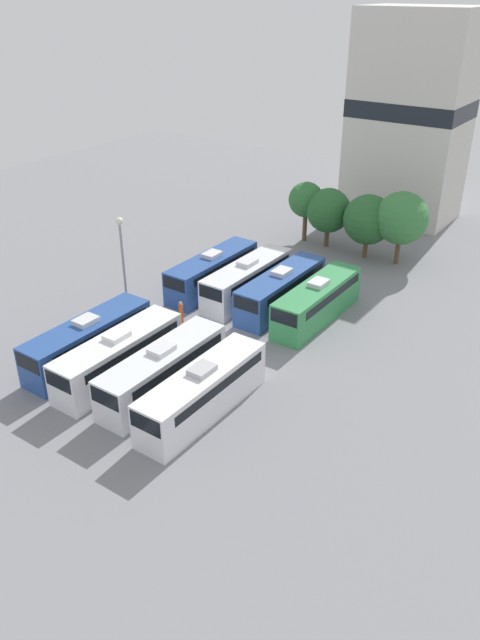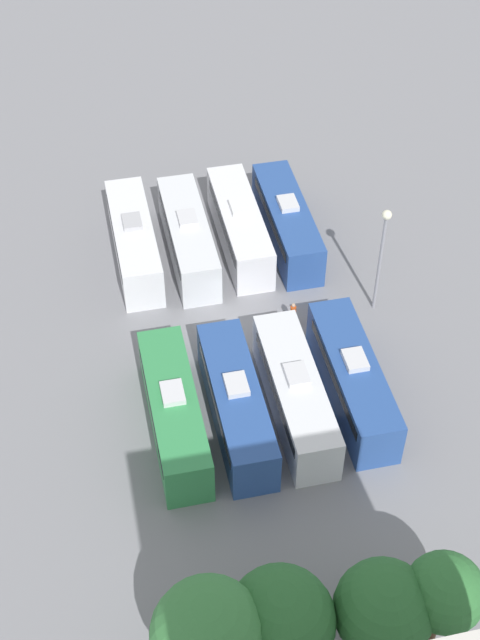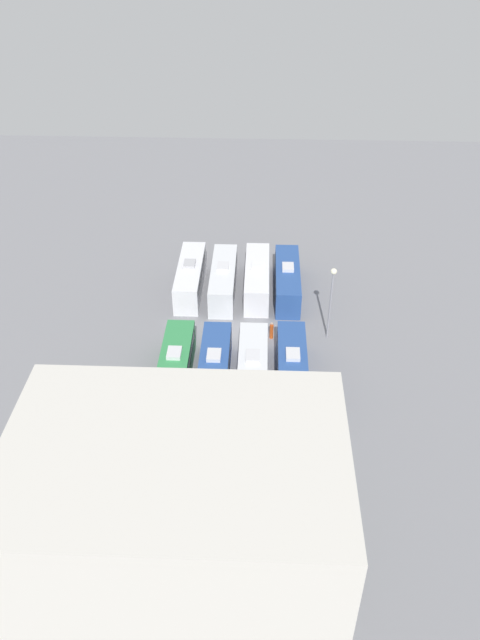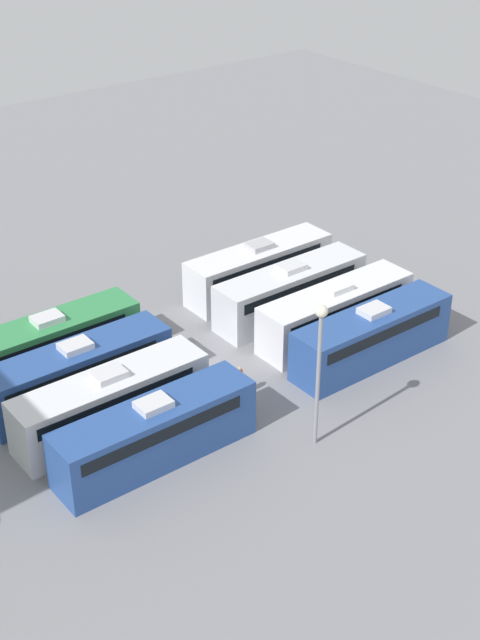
{
  "view_description": "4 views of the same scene",
  "coord_description": "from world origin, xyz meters",
  "px_view_note": "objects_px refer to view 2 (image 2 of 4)",
  "views": [
    {
      "loc": [
        25.23,
        -31.88,
        23.62
      ],
      "look_at": [
        1.89,
        1.28,
        1.61
      ],
      "focal_mm": 35.0,
      "sensor_mm": 36.0,
      "label": 1
    },
    {
      "loc": [
        8.11,
        38.11,
        39.4
      ],
      "look_at": [
        -0.0,
        1.03,
        1.41
      ],
      "focal_mm": 50.0,
      "sensor_mm": 36.0,
      "label": 2
    },
    {
      "loc": [
        -2.24,
        48.71,
        37.03
      ],
      "look_at": [
        -0.4,
        1.75,
        2.77
      ],
      "focal_mm": 35.0,
      "sensor_mm": 36.0,
      "label": 3
    },
    {
      "loc": [
        -34.22,
        24.57,
        26.99
      ],
      "look_at": [
        -0.98,
        -1.13,
        2.86
      ],
      "focal_mm": 50.0,
      "sensor_mm": 36.0,
      "label": 4
    }
  ],
  "objects_px": {
    "tree_1": "(383,609)",
    "tree_2": "(280,621)",
    "tree_0": "(445,593)",
    "bus_0": "(287,222)",
    "worker_person": "(293,315)",
    "bus_2": "(188,237)",
    "bus_4": "(353,379)",
    "light_pole": "(383,244)",
    "bus_6": "(237,403)",
    "bus_7": "(174,412)",
    "tree_3": "(209,635)",
    "bus_1": "(240,226)",
    "bus_5": "(295,393)",
    "bus_3": "(134,240)"
  },
  "relations": [
    {
      "from": "bus_5",
      "to": "light_pole",
      "type": "relative_size",
      "value": 1.32
    },
    {
      "from": "tree_3",
      "to": "bus_4",
      "type": "bearing_deg",
      "value": -127.3
    },
    {
      "from": "bus_0",
      "to": "tree_2",
      "type": "bearing_deg",
      "value": 74.79
    },
    {
      "from": "bus_4",
      "to": "light_pole",
      "type": "height_order",
      "value": "light_pole"
    },
    {
      "from": "bus_7",
      "to": "tree_2",
      "type": "xyz_separation_m",
      "value": [
        -2.37,
        13.92,
        2.16
      ]
    },
    {
      "from": "bus_7",
      "to": "tree_1",
      "type": "height_order",
      "value": "tree_1"
    },
    {
      "from": "bus_5",
      "to": "tree_0",
      "type": "distance_m",
      "value": 14.77
    },
    {
      "from": "tree_3",
      "to": "tree_0",
      "type": "bearing_deg",
      "value": 178.77
    },
    {
      "from": "tree_3",
      "to": "bus_0",
      "type": "bearing_deg",
      "value": -110.7
    },
    {
      "from": "bus_5",
      "to": "tree_0",
      "type": "relative_size",
      "value": 1.66
    },
    {
      "from": "light_pole",
      "to": "bus_7",
      "type": "bearing_deg",
      "value": 26.99
    },
    {
      "from": "light_pole",
      "to": "bus_1",
      "type": "bearing_deg",
      "value": -48.08
    },
    {
      "from": "bus_1",
      "to": "tree_2",
      "type": "bearing_deg",
      "value": 81.04
    },
    {
      "from": "worker_person",
      "to": "bus_0",
      "type": "bearing_deg",
      "value": -101.8
    },
    {
      "from": "worker_person",
      "to": "tree_0",
      "type": "xyz_separation_m",
      "value": [
        -1.0,
        21.05,
        3.46
      ]
    },
    {
      "from": "bus_5",
      "to": "bus_1",
      "type": "bearing_deg",
      "value": -90.47
    },
    {
      "from": "tree_1",
      "to": "tree_3",
      "type": "relative_size",
      "value": 0.85
    },
    {
      "from": "bus_0",
      "to": "bus_4",
      "type": "xyz_separation_m",
      "value": [
        -0.09,
        14.4,
        0.0
      ]
    },
    {
      "from": "bus_6",
      "to": "worker_person",
      "type": "height_order",
      "value": "bus_6"
    },
    {
      "from": "bus_5",
      "to": "bus_7",
      "type": "distance_m",
      "value": 6.78
    },
    {
      "from": "bus_6",
      "to": "light_pole",
      "type": "height_order",
      "value": "light_pole"
    },
    {
      "from": "bus_1",
      "to": "bus_5",
      "type": "xyz_separation_m",
      "value": [
        0.12,
        15.01,
        0.0
      ]
    },
    {
      "from": "bus_0",
      "to": "bus_1",
      "type": "relative_size",
      "value": 1.0
    },
    {
      "from": "tree_1",
      "to": "tree_2",
      "type": "xyz_separation_m",
      "value": [
        4.45,
        -0.41,
        0.07
      ]
    },
    {
      "from": "bus_3",
      "to": "tree_0",
      "type": "relative_size",
      "value": 1.66
    },
    {
      "from": "tree_0",
      "to": "worker_person",
      "type": "bearing_deg",
      "value": -87.27
    },
    {
      "from": "light_pole",
      "to": "bus_6",
      "type": "bearing_deg",
      "value": 34.7
    },
    {
      "from": "bus_7",
      "to": "tree_2",
      "type": "distance_m",
      "value": 14.28
    },
    {
      "from": "bus_5",
      "to": "tree_0",
      "type": "xyz_separation_m",
      "value": [
        -2.68,
        14.28,
        2.66
      ]
    },
    {
      "from": "bus_4",
      "to": "bus_2",
      "type": "bearing_deg",
      "value": -64.22
    },
    {
      "from": "bus_2",
      "to": "tree_3",
      "type": "height_order",
      "value": "tree_3"
    },
    {
      "from": "bus_4",
      "to": "bus_6",
      "type": "distance_m",
      "value": 6.79
    },
    {
      "from": "worker_person",
      "to": "bus_2",
      "type": "bearing_deg",
      "value": -56.85
    },
    {
      "from": "bus_1",
      "to": "bus_0",
      "type": "bearing_deg",
      "value": 175.38
    },
    {
      "from": "tree_1",
      "to": "bus_3",
      "type": "bearing_deg",
      "value": -76.42
    },
    {
      "from": "bus_2",
      "to": "tree_1",
      "type": "height_order",
      "value": "tree_1"
    },
    {
      "from": "tree_0",
      "to": "bus_4",
      "type": "bearing_deg",
      "value": -92.97
    },
    {
      "from": "bus_1",
      "to": "bus_4",
      "type": "distance_m",
      "value": 15.03
    },
    {
      "from": "bus_4",
      "to": "bus_1",
      "type": "bearing_deg",
      "value": -77.27
    },
    {
      "from": "tree_0",
      "to": "bus_0",
      "type": "bearing_deg",
      "value": -91.32
    },
    {
      "from": "bus_4",
      "to": "bus_6",
      "type": "bearing_deg",
      "value": 3.06
    },
    {
      "from": "bus_4",
      "to": "tree_3",
      "type": "height_order",
      "value": "tree_3"
    },
    {
      "from": "tree_0",
      "to": "tree_3",
      "type": "bearing_deg",
      "value": -1.23
    },
    {
      "from": "bus_1",
      "to": "bus_3",
      "type": "relative_size",
      "value": 1.0
    },
    {
      "from": "bus_3",
      "to": "tree_0",
      "type": "bearing_deg",
      "value": 108.3
    },
    {
      "from": "bus_0",
      "to": "bus_5",
      "type": "height_order",
      "value": "same"
    },
    {
      "from": "bus_2",
      "to": "tree_2",
      "type": "relative_size",
      "value": 1.64
    },
    {
      "from": "bus_2",
      "to": "worker_person",
      "type": "bearing_deg",
      "value": 123.15
    },
    {
      "from": "bus_4",
      "to": "worker_person",
      "type": "xyz_separation_m",
      "value": [
        1.76,
        -6.41,
        -0.8
      ]
    },
    {
      "from": "bus_2",
      "to": "bus_7",
      "type": "relative_size",
      "value": 1.0
    }
  ]
}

